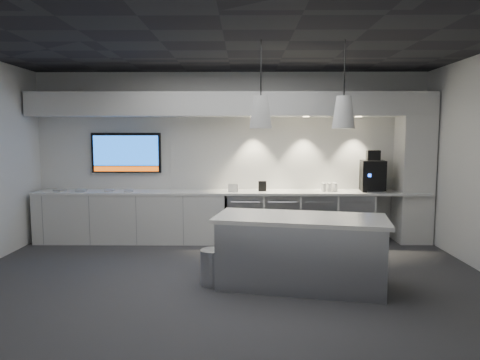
{
  "coord_description": "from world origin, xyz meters",
  "views": [
    {
      "loc": [
        0.24,
        -5.27,
        1.88
      ],
      "look_at": [
        0.17,
        1.1,
        1.21
      ],
      "focal_mm": 32.0,
      "sensor_mm": 36.0,
      "label": 1
    }
  ],
  "objects_px": {
    "island": "(300,251)",
    "coffee_machine": "(373,174)",
    "wall_tv": "(126,153)",
    "bin": "(213,267)"
  },
  "relations": [
    {
      "from": "island",
      "to": "coffee_machine",
      "type": "distance_m",
      "value": 2.87
    },
    {
      "from": "wall_tv",
      "to": "bin",
      "type": "relative_size",
      "value": 2.8
    },
    {
      "from": "wall_tv",
      "to": "bin",
      "type": "xyz_separation_m",
      "value": [
        1.74,
        -2.48,
        -1.34
      ]
    },
    {
      "from": "island",
      "to": "bin",
      "type": "height_order",
      "value": "island"
    },
    {
      "from": "wall_tv",
      "to": "coffee_machine",
      "type": "relative_size",
      "value": 1.74
    },
    {
      "from": "wall_tv",
      "to": "island",
      "type": "bearing_deg",
      "value": -41.87
    },
    {
      "from": "coffee_machine",
      "to": "wall_tv",
      "type": "bearing_deg",
      "value": -176.31
    },
    {
      "from": "island",
      "to": "bin",
      "type": "relative_size",
      "value": 4.97
    },
    {
      "from": "wall_tv",
      "to": "coffee_machine",
      "type": "bearing_deg",
      "value": -3.22
    },
    {
      "from": "wall_tv",
      "to": "island",
      "type": "relative_size",
      "value": 0.56
    }
  ]
}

